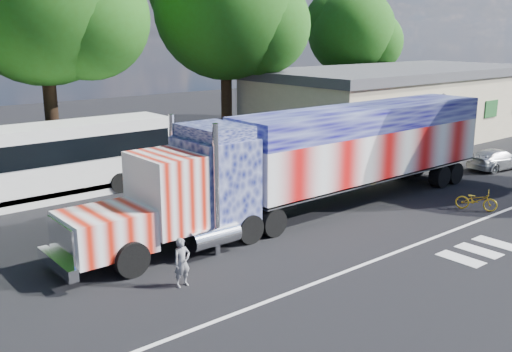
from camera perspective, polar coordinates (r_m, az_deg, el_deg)
ground at (r=21.88m, az=5.02°, el=-6.32°), size 100.00×100.00×0.00m
lane_markings at (r=20.87m, az=15.77°, el=-7.85°), size 30.00×2.67×0.01m
semi_truck at (r=24.99m, az=6.83°, el=2.00°), size 22.00×3.47×4.69m
coach_bus at (r=28.41m, az=-20.12°, el=1.44°), size 11.96×2.78×3.48m
hall_building at (r=43.03m, az=14.11°, el=7.03°), size 22.40×12.80×5.20m
parked_car at (r=35.52m, az=22.97°, el=1.57°), size 4.22×2.21×1.17m
woman at (r=17.83m, az=-7.41°, el=-8.56°), size 0.57×0.38×1.56m
bicycle at (r=26.96m, az=21.17°, el=-2.26°), size 1.36×1.83×0.92m
tree_ne_a at (r=36.95m, az=-2.83°, el=16.35°), size 9.34×8.89×13.57m
tree_far_ne at (r=51.36m, az=9.67°, el=14.01°), size 7.91×7.54×11.51m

